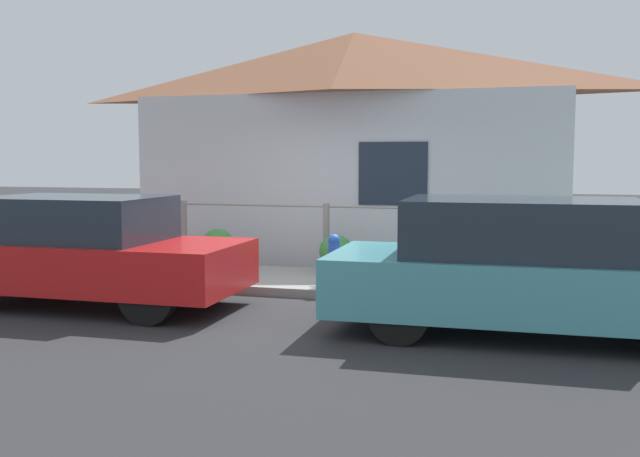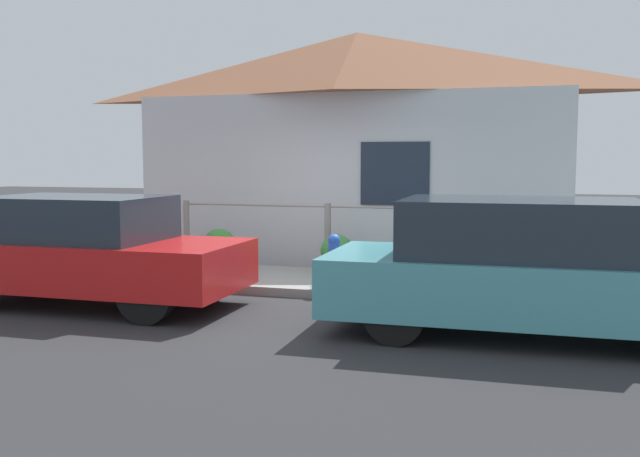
% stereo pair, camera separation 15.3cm
% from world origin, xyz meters
% --- Properties ---
extents(ground_plane, '(60.00, 60.00, 0.00)m').
position_xyz_m(ground_plane, '(0.00, 0.00, 0.00)').
color(ground_plane, '#2D2D30').
extents(sidewalk, '(24.00, 1.83, 0.12)m').
position_xyz_m(sidewalk, '(0.00, 0.91, 0.06)').
color(sidewalk, gray).
rests_on(sidewalk, ground_plane).
extents(house, '(7.60, 2.23, 4.00)m').
position_xyz_m(house, '(0.00, 3.37, 3.21)').
color(house, silver).
rests_on(house, ground_plane).
extents(fence, '(4.90, 0.10, 1.03)m').
position_xyz_m(fence, '(0.00, 1.68, 0.69)').
color(fence, gray).
rests_on(fence, sidewalk).
extents(car_left, '(3.90, 1.67, 1.37)m').
position_xyz_m(car_left, '(-2.32, -1.19, 0.69)').
color(car_left, red).
rests_on(car_left, ground_plane).
extents(car_right, '(4.33, 1.79, 1.42)m').
position_xyz_m(car_right, '(3.01, -1.19, 0.70)').
color(car_right, teal).
rests_on(car_right, ground_plane).
extents(fire_hydrant, '(0.38, 0.17, 0.70)m').
position_xyz_m(fire_hydrant, '(0.45, 0.43, 0.49)').
color(fire_hydrant, blue).
rests_on(fire_hydrant, sidewalk).
extents(potted_plant_near_hydrant, '(0.50, 0.50, 0.59)m').
position_xyz_m(potted_plant_near_hydrant, '(0.24, 1.37, 0.44)').
color(potted_plant_near_hydrant, slate).
rests_on(potted_plant_near_hydrant, sidewalk).
extents(potted_plant_by_fence, '(0.50, 0.50, 0.65)m').
position_xyz_m(potted_plant_by_fence, '(-1.54, 1.07, 0.50)').
color(potted_plant_by_fence, '#9E5638').
rests_on(potted_plant_by_fence, sidewalk).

